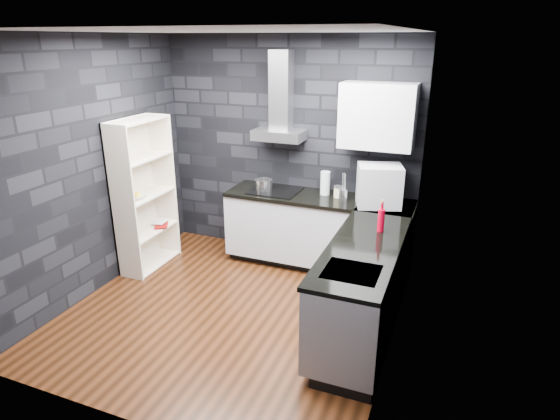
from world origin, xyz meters
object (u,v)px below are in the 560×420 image
Objects in this scene: pot at (264,185)px; bookshelf at (145,195)px; utensil_crock at (343,195)px; glass_vase at (325,183)px; fruit_bowl at (136,196)px; storage_jar at (338,192)px; red_bottle at (381,220)px; appliance_garage at (379,186)px.

pot is 1.42m from bookshelf.
bookshelf is at bearing -162.65° from utensil_crock.
pot is 0.98m from utensil_crock.
utensil_crock is (0.25, -0.13, -0.08)m from glass_vase.
fruit_bowl is (-1.25, -0.82, -0.03)m from pot.
fruit_bowl is at bearing -159.24° from utensil_crock.
bookshelf reaches higher than glass_vase.
red_bottle is at bearing -52.63° from storage_jar.
fruit_bowl is (0.00, -0.15, 0.04)m from bookshelf.
appliance_garage is (0.40, -0.03, 0.16)m from utensil_crock.
appliance_garage is 0.26× the size of bookshelf.
pot is at bearing -178.69° from utensil_crock.
bookshelf is at bearing 90.00° from fruit_bowl.
utensil_crock is at bearing 157.45° from appliance_garage.
appliance_garage reaches higher than storage_jar.
utensil_crock is at bearing 20.76° from fruit_bowl.
red_bottle reaches higher than fruit_bowl.
bookshelf is at bearing 178.55° from red_bottle.
appliance_garage is 2.71m from bookshelf.
bookshelf is (-2.78, 0.07, -0.11)m from red_bottle.
red_bottle is (0.16, -0.73, -0.11)m from appliance_garage.
pot is at bearing 161.88° from appliance_garage.
storage_jar is 0.11m from utensil_crock.
storage_jar is at bearing 149.37° from appliance_garage.
fruit_bowl is at bearing -156.76° from storage_jar.
utensil_crock is 0.07× the size of bookshelf.
utensil_crock is 0.27× the size of appliance_garage.
bookshelf is at bearing -157.40° from glass_vase.
storage_jar is at bearing 23.24° from fruit_bowl.
pot reaches higher than fruit_bowl.
glass_vase is 1.18× the size of fruit_bowl.
utensil_crock is at bearing 1.31° from pot.
red_bottle is at bearing -95.31° from appliance_garage.
storage_jar is 2.27m from bookshelf.
red_bottle reaches higher than pot.
glass_vase reaches higher than storage_jar.
glass_vase is 2.19m from fruit_bowl.
glass_vase is 2.31× the size of storage_jar.
appliance_garage is at bearing -0.52° from pot.
pot is 1.71m from red_bottle.
pot is 0.90m from storage_jar.
bookshelf is (-2.14, -0.77, -0.06)m from storage_jar.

